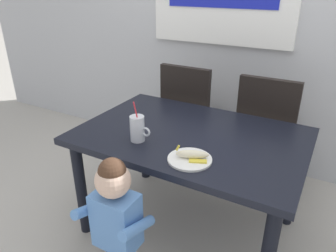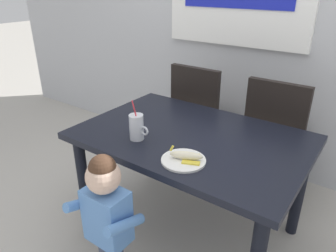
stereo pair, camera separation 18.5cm
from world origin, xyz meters
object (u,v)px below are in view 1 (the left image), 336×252
object	(u,v)px
dining_chair_left	(190,112)
milk_cup	(138,130)
peeled_banana	(193,155)
dining_table	(190,147)
toddler_standing	(116,214)
snack_plate	(190,159)
dining_chair_right	(267,128)

from	to	relation	value
dining_chair_left	milk_cup	xyz separation A→B (m)	(0.10, -0.93, 0.25)
milk_cup	peeled_banana	world-z (taller)	milk_cup
dining_table	milk_cup	bearing A→B (deg)	-134.05
peeled_banana	milk_cup	bearing A→B (deg)	173.25
toddler_standing	dining_chair_left	bearing A→B (deg)	99.92
milk_cup	peeled_banana	distance (m)	0.37
dining_chair_left	toddler_standing	distance (m)	1.34
dining_table	snack_plate	world-z (taller)	snack_plate
dining_chair_left	snack_plate	world-z (taller)	dining_chair_left
dining_table	peeled_banana	distance (m)	0.34
dining_chair_left	snack_plate	bearing A→B (deg)	115.13
dining_chair_left	toddler_standing	bearing A→B (deg)	99.92
dining_chair_right	milk_cup	bearing A→B (deg)	59.59
toddler_standing	snack_plate	xyz separation A→B (m)	(0.23, 0.34, 0.20)
dining_table	milk_cup	xyz separation A→B (m)	(-0.23, -0.23, 0.16)
dining_chair_right	milk_cup	world-z (taller)	milk_cup
dining_chair_right	snack_plate	size ratio (longest dim) A/B	4.17
milk_cup	snack_plate	distance (m)	0.37
snack_plate	peeled_banana	bearing A→B (deg)	41.91
milk_cup	dining_chair_right	bearing A→B (deg)	59.59
dining_chair_left	snack_plate	xyz separation A→B (m)	(0.46, -0.98, 0.19)
dining_chair_left	peeled_banana	distance (m)	1.10
toddler_standing	milk_cup	size ratio (longest dim) A/B	3.36
dining_chair_left	milk_cup	distance (m)	0.97
dining_table	toddler_standing	distance (m)	0.64
dining_table	dining_chair_left	xyz separation A→B (m)	(-0.33, 0.69, -0.08)
dining_table	dining_chair_right	distance (m)	0.76
milk_cup	peeled_banana	xyz separation A→B (m)	(0.37, -0.04, -0.04)
toddler_standing	milk_cup	bearing A→B (deg)	107.88
toddler_standing	snack_plate	distance (m)	0.46
dining_table	snack_plate	bearing A→B (deg)	-65.78
dining_table	peeled_banana	world-z (taller)	peeled_banana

